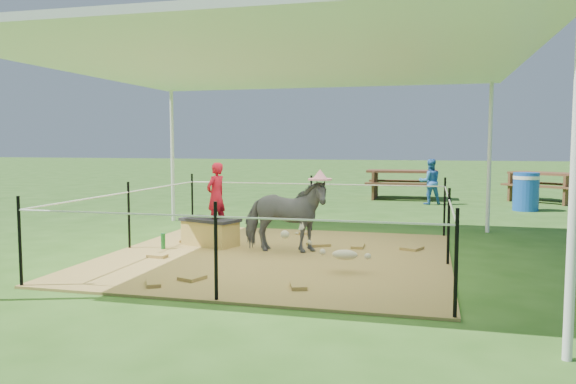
% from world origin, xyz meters
% --- Properties ---
extents(ground, '(90.00, 90.00, 0.00)m').
position_xyz_m(ground, '(0.00, 0.00, 0.00)').
color(ground, '#2D5919').
rests_on(ground, ground).
extents(hay_patch, '(4.60, 4.60, 0.03)m').
position_xyz_m(hay_patch, '(0.00, 0.00, 0.01)').
color(hay_patch, brown).
rests_on(hay_patch, ground).
extents(canopy_tent, '(6.30, 6.30, 2.90)m').
position_xyz_m(canopy_tent, '(0.00, 0.00, 2.69)').
color(canopy_tent, silver).
rests_on(canopy_tent, ground).
extents(rope_fence, '(4.54, 4.54, 1.00)m').
position_xyz_m(rope_fence, '(0.00, -0.00, 0.64)').
color(rope_fence, black).
rests_on(rope_fence, ground).
extents(straw_bale, '(0.91, 0.66, 0.36)m').
position_xyz_m(straw_bale, '(-1.18, 0.49, 0.21)').
color(straw_bale, '#B48F41').
rests_on(straw_bale, hay_patch).
extents(dark_cloth, '(0.97, 0.72, 0.05)m').
position_xyz_m(dark_cloth, '(-1.18, 0.49, 0.42)').
color(dark_cloth, black).
rests_on(dark_cloth, straw_bale).
extents(woman, '(0.34, 0.42, 0.98)m').
position_xyz_m(woman, '(-1.08, 0.49, 0.88)').
color(woman, red).
rests_on(woman, straw_bale).
extents(green_bottle, '(0.08, 0.08, 0.23)m').
position_xyz_m(green_bottle, '(-1.73, 0.04, 0.14)').
color(green_bottle, '#186C27').
rests_on(green_bottle, hay_patch).
extents(pony, '(1.25, 0.62, 1.03)m').
position_xyz_m(pony, '(0.05, 0.24, 0.55)').
color(pony, '#4C4D52').
rests_on(pony, hay_patch).
extents(pink_hat, '(0.32, 0.32, 0.15)m').
position_xyz_m(pink_hat, '(0.05, 0.24, 1.14)').
color(pink_hat, pink).
rests_on(pink_hat, pony).
extents(foal, '(0.89, 0.53, 0.48)m').
position_xyz_m(foal, '(1.05, -0.78, 0.27)').
color(foal, beige).
rests_on(foal, hay_patch).
extents(trash_barrel, '(0.65, 0.65, 0.88)m').
position_xyz_m(trash_barrel, '(4.16, 6.57, 0.44)').
color(trash_barrel, '#174DB1').
rests_on(trash_barrel, ground).
extents(picnic_table_near, '(1.94, 1.41, 0.81)m').
position_xyz_m(picnic_table_near, '(1.24, 8.70, 0.40)').
color(picnic_table_near, '#59321E').
rests_on(picnic_table_near, ground).
extents(picnic_table_far, '(2.33, 2.23, 0.79)m').
position_xyz_m(picnic_table_far, '(5.03, 8.76, 0.39)').
color(picnic_table_far, '#54341C').
rests_on(picnic_table_far, ground).
extents(distant_person, '(0.66, 0.57, 1.16)m').
position_xyz_m(distant_person, '(2.00, 7.40, 0.58)').
color(distant_person, '#3472C4').
rests_on(distant_person, ground).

